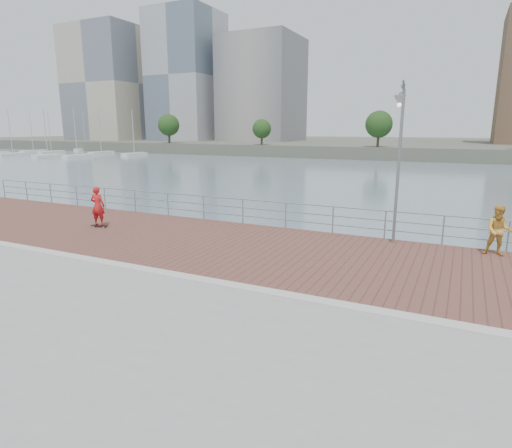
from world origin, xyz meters
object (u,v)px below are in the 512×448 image
at_px(street_lamp, 399,136).
at_px(skateboarder, 98,206).
at_px(guardrail, 309,214).
at_px(bystander, 499,231).

height_order(street_lamp, skateboarder, street_lamp).
height_order(guardrail, street_lamp, street_lamp).
bearing_deg(guardrail, skateboarder, -157.76).
height_order(street_lamp, bystander, street_lamp).
distance_m(street_lamp, bystander, 4.53).
distance_m(guardrail, skateboarder, 8.94).
bearing_deg(guardrail, street_lamp, -14.53).
height_order(guardrail, skateboarder, skateboarder).
relative_size(guardrail, bystander, 22.95).
height_order(skateboarder, bystander, skateboarder).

